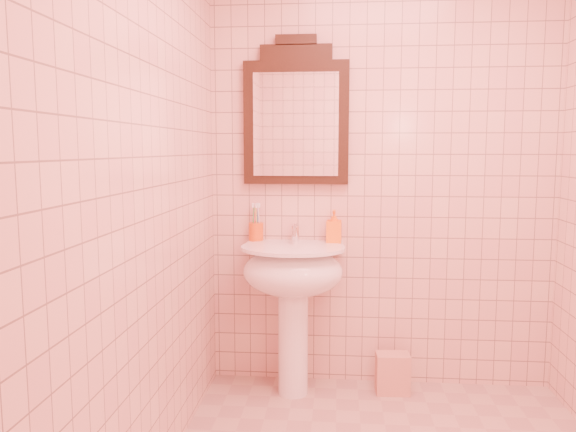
# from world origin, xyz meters

# --- Properties ---
(back_wall) EXTENTS (2.00, 0.02, 2.50)m
(back_wall) POSITION_xyz_m (0.00, 1.10, 1.25)
(back_wall) COLOR beige
(back_wall) RESTS_ON floor
(pedestal_sink) EXTENTS (0.58, 0.58, 0.86)m
(pedestal_sink) POSITION_xyz_m (-0.50, 0.87, 0.66)
(pedestal_sink) COLOR white
(pedestal_sink) RESTS_ON floor
(faucet) EXTENTS (0.04, 0.16, 0.11)m
(faucet) POSITION_xyz_m (-0.50, 1.01, 0.92)
(faucet) COLOR white
(faucet) RESTS_ON pedestal_sink
(mirror) EXTENTS (0.61, 0.06, 0.85)m
(mirror) POSITION_xyz_m (-0.50, 1.07, 1.59)
(mirror) COLOR black
(mirror) RESTS_ON back_wall
(toothbrush_cup) EXTENTS (0.09, 0.09, 0.20)m
(toothbrush_cup) POSITION_xyz_m (-0.73, 1.05, 0.92)
(toothbrush_cup) COLOR #DA5312
(toothbrush_cup) RESTS_ON pedestal_sink
(soap_dispenser) EXTENTS (0.09, 0.09, 0.19)m
(soap_dispenser) POSITION_xyz_m (-0.27, 1.02, 0.96)
(soap_dispenser) COLOR orange
(soap_dispenser) RESTS_ON pedestal_sink
(towel) EXTENTS (0.20, 0.14, 0.23)m
(towel) POSITION_xyz_m (0.07, 0.94, 0.12)
(towel) COLOR #E5AD86
(towel) RESTS_ON floor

